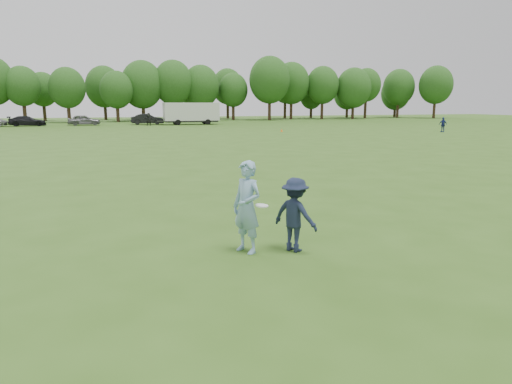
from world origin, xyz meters
The scene contains 12 objects.
ground centered at (0.00, 0.00, 0.00)m, with size 200.00×200.00×0.00m, color #325518.
thrower centered at (-1.49, -0.15, 0.97)m, with size 0.71×0.47×1.94m, color #80A8C6.
defender centered at (-0.51, -0.40, 0.79)m, with size 1.02×0.59×1.58m, color #1A2239.
player_far_b centered at (31.20, 32.31, 0.80)m, with size 0.94×0.39×1.61m, color navy.
player_far_d centered at (2.04, 57.51, 0.89)m, with size 1.66×0.53×1.79m, color #242424.
car_d centered at (-14.01, 61.19, 0.69)m, with size 1.94×4.78×1.39m, color black.
car_e centered at (-6.66, 60.96, 0.76)m, with size 1.79×4.45×1.52m, color slate.
car_f centered at (2.16, 60.79, 0.79)m, with size 1.67×4.78×1.58m, color black.
field_cone centered at (14.67, 38.52, 0.15)m, with size 0.28×0.28×0.30m, color #EA580C.
disc_in_play centered at (-1.26, -0.41, 1.04)m, with size 0.28×0.28×0.06m.
cargo_trailer centered at (8.33, 58.71, 1.78)m, with size 9.00×2.75×3.20m.
treeline centered at (2.81, 76.90, 6.26)m, with size 130.35×18.39×11.74m.
Camera 1 is at (-4.26, -8.99, 3.10)m, focal length 32.00 mm.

